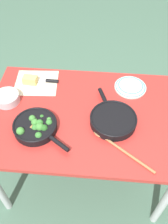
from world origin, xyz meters
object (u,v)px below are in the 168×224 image
grater_knife (44,81)px  dinner_plate_stack (130,86)px  cheese_block (30,80)px  prep_bowl_steel (7,98)px  skillet_broccoli (36,126)px  wooden_spoon (116,146)px  skillet_eggs (113,120)px

grater_knife → dinner_plate_stack: bearing=-179.8°
cheese_block → dinner_plate_stack: bearing=0.8°
cheese_block → prep_bowl_steel: (-0.11, -0.18, 0.00)m
skillet_broccoli → wooden_spoon: bearing=25.8°
skillet_eggs → dinner_plate_stack: skillet_eggs is taller
cheese_block → dinner_plate_stack: (0.67, 0.01, -0.01)m
dinner_plate_stack → cheese_block: bearing=-179.2°
grater_knife → prep_bowl_steel: prep_bowl_steel is taller
skillet_eggs → prep_bowl_steel: prep_bowl_steel is taller
grater_knife → skillet_broccoli: bearing=95.6°
prep_bowl_steel → skillet_eggs: bearing=-9.8°
grater_knife → prep_bowl_steel: 0.28m
wooden_spoon → dinner_plate_stack: size_ratio=1.61×
skillet_eggs → cheese_block: size_ratio=3.97×
skillet_broccoli → grater_knife: 0.41m
skillet_broccoli → cheese_block: 0.41m
prep_bowl_steel → cheese_block: bearing=59.7°
skillet_broccoli → prep_bowl_steel: (-0.23, 0.21, -0.00)m
wooden_spoon → cheese_block: bearing=-2.3°
wooden_spoon → dinner_plate_stack: 0.48m
skillet_eggs → wooden_spoon: skillet_eggs is taller
skillet_broccoli → skillet_eggs: bearing=47.0°
skillet_eggs → cheese_block: bearing=41.5°
skillet_eggs → wooden_spoon: bearing=166.4°
cheese_block → skillet_eggs: bearing=-27.8°
skillet_broccoli → grater_knife: skillet_broccoli is taller
skillet_broccoli → wooden_spoon: size_ratio=1.02×
wooden_spoon → prep_bowl_steel: prep_bowl_steel is taller
wooden_spoon → dinner_plate_stack: (0.09, 0.47, 0.01)m
grater_knife → skillet_eggs: bearing=147.3°
wooden_spoon → cheese_block: size_ratio=3.49×
cheese_block → prep_bowl_steel: 0.21m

